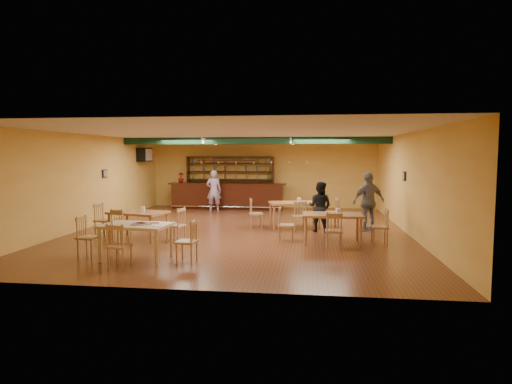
# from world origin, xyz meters

# --- Properties ---
(floor) EXTENTS (12.00, 12.00, 0.00)m
(floor) POSITION_xyz_m (0.00, 0.00, 0.00)
(floor) COLOR brown
(floor) RESTS_ON ground
(ceiling_beam) EXTENTS (10.00, 0.30, 0.25)m
(ceiling_beam) POSITION_xyz_m (0.00, 2.80, 2.87)
(ceiling_beam) COLOR black
(ceiling_beam) RESTS_ON ceiling
(track_rail_left) EXTENTS (0.05, 2.50, 0.05)m
(track_rail_left) POSITION_xyz_m (-1.80, 3.40, 2.94)
(track_rail_left) COLOR silver
(track_rail_left) RESTS_ON ceiling
(track_rail_right) EXTENTS (0.05, 2.50, 0.05)m
(track_rail_right) POSITION_xyz_m (1.40, 3.40, 2.94)
(track_rail_right) COLOR silver
(track_rail_right) RESTS_ON ceiling
(ac_unit) EXTENTS (0.34, 0.70, 0.48)m
(ac_unit) POSITION_xyz_m (-4.80, 4.20, 2.35)
(ac_unit) COLOR silver
(ac_unit) RESTS_ON wall_left
(picture_left) EXTENTS (0.04, 0.34, 0.28)m
(picture_left) POSITION_xyz_m (-4.97, 1.00, 1.70)
(picture_left) COLOR black
(picture_left) RESTS_ON wall_left
(picture_right) EXTENTS (0.04, 0.34, 0.28)m
(picture_right) POSITION_xyz_m (4.97, 0.50, 1.70)
(picture_right) COLOR black
(picture_right) RESTS_ON wall_right
(bar_counter) EXTENTS (5.08, 0.85, 1.13)m
(bar_counter) POSITION_xyz_m (-1.45, 5.15, 0.56)
(bar_counter) COLOR black
(bar_counter) RESTS_ON ground
(back_bar_hutch) EXTENTS (3.93, 0.40, 2.28)m
(back_bar_hutch) POSITION_xyz_m (-1.45, 5.78, 1.14)
(back_bar_hutch) COLOR black
(back_bar_hutch) RESTS_ON ground
(poinsettia) EXTENTS (0.32, 0.32, 0.44)m
(poinsettia) POSITION_xyz_m (-3.53, 5.15, 1.35)
(poinsettia) COLOR maroon
(poinsettia) RESTS_ON bar_counter
(dining_table_b) EXTENTS (1.80, 1.32, 0.81)m
(dining_table_b) POSITION_xyz_m (1.61, 0.83, 0.40)
(dining_table_b) COLOR #A26739
(dining_table_b) RESTS_ON ground
(dining_table_c) EXTENTS (1.73, 1.29, 0.77)m
(dining_table_c) POSITION_xyz_m (-2.64, -1.74, 0.39)
(dining_table_c) COLOR #A26739
(dining_table_c) RESTS_ON ground
(dining_table_d) EXTENTS (1.57, 0.95, 0.78)m
(dining_table_d) POSITION_xyz_m (2.71, -1.62, 0.39)
(dining_table_d) COLOR #A26739
(dining_table_d) RESTS_ON ground
(near_table) EXTENTS (1.57, 1.08, 0.80)m
(near_table) POSITION_xyz_m (-1.76, -4.00, 0.40)
(near_table) COLOR tan
(near_table) RESTS_ON ground
(pizza_tray) EXTENTS (0.45, 0.45, 0.01)m
(pizza_tray) POSITION_xyz_m (-1.65, -4.00, 0.81)
(pizza_tray) COLOR silver
(pizza_tray) RESTS_ON near_table
(parmesan_shaker) EXTENTS (0.08, 0.08, 0.11)m
(parmesan_shaker) POSITION_xyz_m (-2.24, -4.16, 0.86)
(parmesan_shaker) COLOR #EAE5C6
(parmesan_shaker) RESTS_ON near_table
(napkin_stack) EXTENTS (0.23, 0.19, 0.03)m
(napkin_stack) POSITION_xyz_m (-1.38, -3.79, 0.82)
(napkin_stack) COLOR white
(napkin_stack) RESTS_ON near_table
(pizza_server) EXTENTS (0.28, 0.30, 0.00)m
(pizza_server) POSITION_xyz_m (-1.49, -3.95, 0.82)
(pizza_server) COLOR silver
(pizza_server) RESTS_ON pizza_tray
(side_plate) EXTENTS (0.24, 0.24, 0.01)m
(side_plate) POSITION_xyz_m (-1.17, -4.22, 0.81)
(side_plate) COLOR white
(side_plate) RESTS_ON near_table
(patron_bar) EXTENTS (0.67, 0.49, 1.71)m
(patron_bar) POSITION_xyz_m (-1.87, 4.33, 0.86)
(patron_bar) COLOR purple
(patron_bar) RESTS_ON ground
(patron_right_a) EXTENTS (0.92, 0.83, 1.54)m
(patron_right_a) POSITION_xyz_m (2.41, 0.03, 0.77)
(patron_right_a) COLOR black
(patron_right_a) RESTS_ON ground
(patron_right_b) EXTENTS (1.16, 0.87, 1.83)m
(patron_right_b) POSITION_xyz_m (3.91, 0.38, 0.92)
(patron_right_b) COLOR slate
(patron_right_b) RESTS_ON ground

